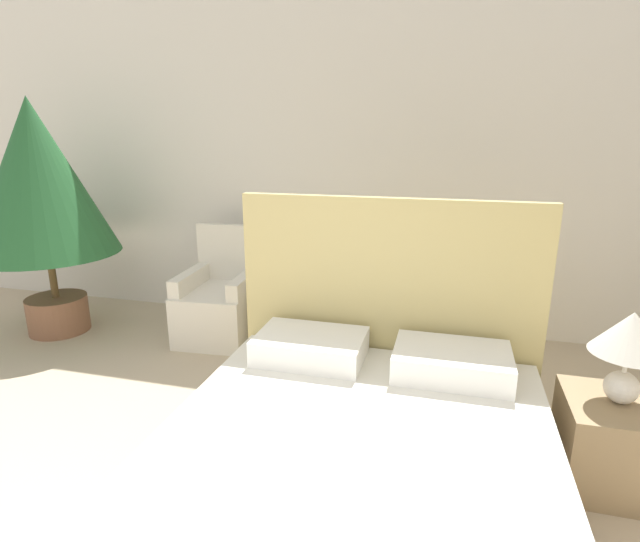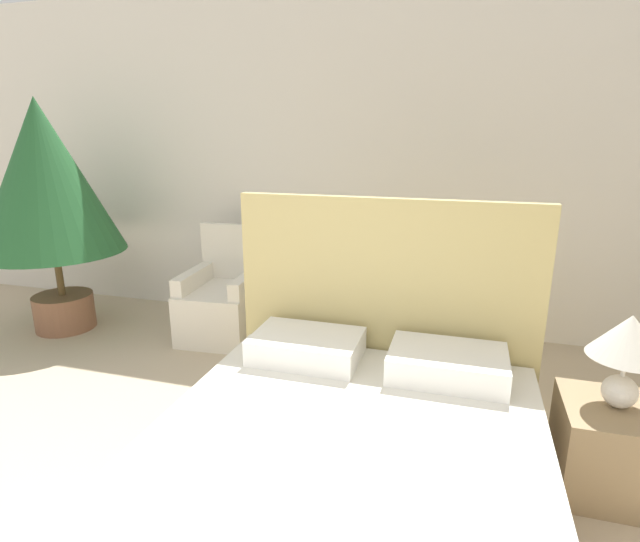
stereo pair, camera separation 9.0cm
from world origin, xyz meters
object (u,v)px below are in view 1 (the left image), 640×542
object	(u,v)px
armchair_near_window_left	(220,306)
side_table	(274,317)
bed	(355,477)
table_lamp	(630,341)
potted_palm	(39,184)
armchair_near_window_right	(331,316)
nightstand	(611,443)

from	to	relation	value
armchair_near_window_left	side_table	xyz separation A→B (m)	(0.49, -0.01, -0.05)
bed	table_lamp	world-z (taller)	bed
potted_palm	armchair_near_window_left	bearing A→B (deg)	10.15
armchair_near_window_right	bed	bearing A→B (deg)	-76.47
bed	potted_palm	bearing A→B (deg)	151.40
potted_palm	nightstand	distance (m)	4.38
armchair_near_window_left	side_table	distance (m)	0.49
armchair_near_window_right	potted_palm	distance (m)	2.64
armchair_near_window_right	table_lamp	bearing A→B (deg)	-38.04
armchair_near_window_right	nightstand	size ratio (longest dim) A/B	1.88
armchair_near_window_right	table_lamp	size ratio (longest dim) A/B	2.00
armchair_near_window_right	side_table	world-z (taller)	armchair_near_window_right
potted_palm	nightstand	bearing A→B (deg)	-13.06
table_lamp	bed	bearing A→B (deg)	-150.01
bed	side_table	distance (m)	2.15
table_lamp	side_table	distance (m)	2.58
bed	armchair_near_window_left	distance (m)	2.43
nightstand	armchair_near_window_left	bearing A→B (deg)	155.71
table_lamp	armchair_near_window_left	bearing A→B (deg)	155.90
potted_palm	side_table	world-z (taller)	potted_palm
nightstand	side_table	bearing A→B (deg)	151.21
armchair_near_window_left	table_lamp	bearing A→B (deg)	-27.91
bed	armchair_near_window_right	world-z (taller)	bed
nightstand	table_lamp	bearing A→B (deg)	67.82
nightstand	potted_palm	bearing A→B (deg)	166.94
bed	side_table	world-z (taller)	bed
potted_palm	bed	bearing A→B (deg)	-28.60
table_lamp	armchair_near_window_right	bearing A→B (deg)	144.95
side_table	nightstand	bearing A→B (deg)	-28.79
armchair_near_window_right	table_lamp	world-z (taller)	armchair_near_window_right
potted_palm	side_table	xyz separation A→B (m)	(1.93, 0.25, -1.07)
bed	table_lamp	bearing A→B (deg)	29.99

